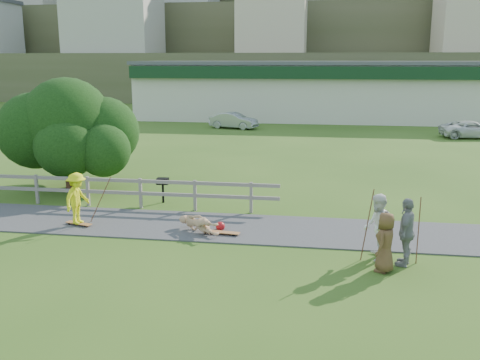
{
  "coord_description": "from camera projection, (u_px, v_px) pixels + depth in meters",
  "views": [
    {
      "loc": [
        4.39,
        -14.48,
        5.23
      ],
      "look_at": [
        1.81,
        2.0,
        1.46
      ],
      "focal_mm": 40.0,
      "sensor_mm": 36.0,
      "label": 1
    }
  ],
  "objects": [
    {
      "name": "pole_spec_right",
      "position": [
        418.0,
        231.0,
        13.83
      ],
      "size": [
        0.03,
        0.03,
        1.81
      ],
      "primitive_type": "cylinder",
      "color": "brown",
      "rests_on": "ground"
    },
    {
      "name": "spectator_b",
      "position": [
        406.0,
        232.0,
        13.73
      ],
      "size": [
        0.76,
        1.14,
        1.8
      ],
      "primitive_type": "imported",
      "rotation": [
        0.0,
        0.0,
        4.37
      ],
      "color": "gray",
      "rests_on": "ground"
    },
    {
      "name": "car_silver",
      "position": [
        234.0,
        121.0,
        41.35
      ],
      "size": [
        3.96,
        2.26,
        1.23
      ],
      "primitive_type": "imported",
      "rotation": [
        0.0,
        0.0,
        1.3
      ],
      "color": "#999CA0",
      "rests_on": "ground"
    },
    {
      "name": "bbq",
      "position": [
        163.0,
        190.0,
        19.91
      ],
      "size": [
        0.45,
        0.36,
        0.93
      ],
      "primitive_type": null,
      "rotation": [
        0.0,
        0.0,
        0.07
      ],
      "color": "black",
      "rests_on": "ground"
    },
    {
      "name": "pole_rider",
      "position": [
        100.0,
        197.0,
        17.26
      ],
      "size": [
        0.03,
        0.03,
        1.76
      ],
      "primitive_type": "cylinder",
      "color": "brown",
      "rests_on": "ground"
    },
    {
      "name": "skater_rider",
      "position": [
        77.0,
        201.0,
        16.97
      ],
      "size": [
        0.81,
        1.17,
        1.65
      ],
      "primitive_type": "imported",
      "rotation": [
        0.0,
        0.0,
        1.38
      ],
      "color": "yellow",
      "rests_on": "ground"
    },
    {
      "name": "fence",
      "position": [
        72.0,
        186.0,
        19.49
      ],
      "size": [
        15.05,
        0.1,
        1.1
      ],
      "color": "slate",
      "rests_on": "ground"
    },
    {
      "name": "pole_spec_left",
      "position": [
        367.0,
        225.0,
        14.03
      ],
      "size": [
        0.03,
        0.03,
        1.98
      ],
      "primitive_type": "cylinder",
      "color": "brown",
      "rests_on": "ground"
    },
    {
      "name": "hillside",
      "position": [
        304.0,
        10.0,
        100.59
      ],
      "size": [
        220.0,
        67.0,
        47.5
      ],
      "color": "#4D5331",
      "rests_on": "ground"
    },
    {
      "name": "car_white",
      "position": [
        472.0,
        129.0,
        36.36
      ],
      "size": [
        4.4,
        2.44,
        1.17
      ],
      "primitive_type": "imported",
      "rotation": [
        0.0,
        0.0,
        1.7
      ],
      "color": "silver",
      "rests_on": "ground"
    },
    {
      "name": "tree",
      "position": [
        69.0,
        147.0,
        21.97
      ],
      "size": [
        5.93,
        5.93,
        3.43
      ],
      "primitive_type": null,
      "color": "black",
      "rests_on": "ground"
    },
    {
      "name": "longboard_fallen",
      "position": [
        224.0,
        234.0,
        16.24
      ],
      "size": [
        0.99,
        0.34,
        0.11
      ],
      "primitive_type": null,
      "rotation": [
        0.0,
        0.0,
        -0.11
      ],
      "color": "#9B6432",
      "rests_on": "ground"
    },
    {
      "name": "longboard_rider",
      "position": [
        79.0,
        225.0,
        17.14
      ],
      "size": [
        0.95,
        0.48,
        0.1
      ],
      "primitive_type": null,
      "rotation": [
        0.0,
        0.0,
        -0.29
      ],
      "color": "#9B6432",
      "rests_on": "ground"
    },
    {
      "name": "helmet",
      "position": [
        220.0,
        226.0,
        16.68
      ],
      "size": [
        0.29,
        0.29,
        0.29
      ],
      "primitive_type": "sphere",
      "color": "#A81216",
      "rests_on": "ground"
    },
    {
      "name": "skater_fallen",
      "position": [
        199.0,
        224.0,
        16.4
      ],
      "size": [
        1.27,
        1.51,
        0.59
      ],
      "primitive_type": "imported",
      "rotation": [
        0.0,
        0.0,
        0.93
      ],
      "color": "tan",
      "rests_on": "ground"
    },
    {
      "name": "spectator_c",
      "position": [
        385.0,
        242.0,
        13.35
      ],
      "size": [
        0.75,
        0.89,
        1.54
      ],
      "primitive_type": "imported",
      "rotation": [
        0.0,
        0.0,
        4.29
      ],
      "color": "brown",
      "rests_on": "ground"
    },
    {
      "name": "strip_mall",
      "position": [
        320.0,
        90.0,
        48.27
      ],
      "size": [
        32.5,
        10.75,
        5.1
      ],
      "color": "beige",
      "rests_on": "ground"
    },
    {
      "name": "spectator_a",
      "position": [
        377.0,
        227.0,
        14.16
      ],
      "size": [
        0.68,
        0.87,
        1.78
      ],
      "primitive_type": "imported",
      "rotation": [
        0.0,
        0.0,
        4.72
      ],
      "color": "white",
      "rests_on": "ground"
    },
    {
      "name": "ground",
      "position": [
        169.0,
        241.0,
        15.77
      ],
      "size": [
        260.0,
        260.0,
        0.0
      ],
      "primitive_type": "plane",
      "color": "#305518",
      "rests_on": "ground"
    },
    {
      "name": "path",
      "position": [
        182.0,
        225.0,
        17.21
      ],
      "size": [
        34.0,
        3.0,
        0.04
      ],
      "primitive_type": "cube",
      "color": "#353538",
      "rests_on": "ground"
    }
  ]
}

